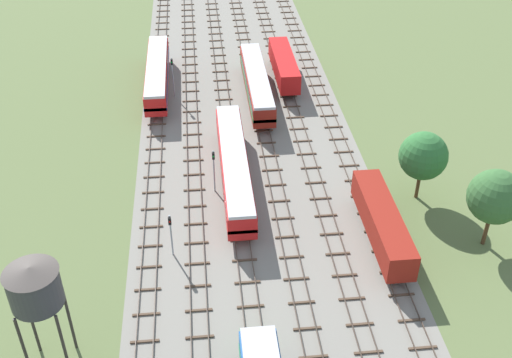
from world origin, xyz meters
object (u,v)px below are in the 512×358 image
Objects in this scene: diesel_railcar_far_left_far at (157,73)px; signal_post_near at (171,230)px; passenger_coach_centre_left_mid at (234,165)px; signal_post_mid at (173,73)px; diesel_railcar_centre_midfar at (257,83)px; freight_boxcar_centre_right_farther at (284,65)px; signal_post_nearest at (214,166)px; water_tower at (34,287)px; freight_boxcar_right_near at (382,222)px.

signal_post_near reaches higher than diesel_railcar_far_left_far.
signal_post_mid reaches higher than passenger_coach_centre_left_mid.
passenger_coach_centre_left_mid and diesel_railcar_centre_midfar have the same top height.
freight_boxcar_centre_right_farther is 2.67× the size of signal_post_nearest.
water_tower is at bearing -115.60° from diesel_railcar_centre_midfar.
diesel_railcar_far_left_far is 35.56m from signal_post_near.
diesel_railcar_far_left_far is 3.47× the size of signal_post_mid.
passenger_coach_centre_left_mid is at bearing 58.47° from signal_post_near.
freight_boxcar_centre_right_farther is (-4.54, 36.80, 0.00)m from freight_boxcar_right_near.
water_tower is at bearing -98.41° from diesel_railcar_far_left_far.
signal_post_nearest is at bearing 147.46° from freight_boxcar_right_near.
water_tower is at bearing -117.36° from freight_boxcar_centre_right_farther.
freight_boxcar_right_near is 38.86m from signal_post_mid.
signal_post_near reaches higher than freight_boxcar_right_near.
water_tower is 16.07m from signal_post_near.
freight_boxcar_right_near is 0.68× the size of diesel_railcar_centre_midfar.
signal_post_near is (-15.90, -36.71, 0.63)m from freight_boxcar_centre_right_farther.
water_tower reaches higher than diesel_railcar_far_left_far.
freight_boxcar_right_near is at bearing -0.24° from signal_post_near.
diesel_railcar_far_left_far is at bearing 110.44° from passenger_coach_centre_left_mid.
passenger_coach_centre_left_mid is 1.07× the size of diesel_railcar_far_left_far.
signal_post_mid is (2.27, -2.54, 1.12)m from diesel_railcar_far_left_far.
passenger_coach_centre_left_mid is 27.18m from freight_boxcar_centre_right_farther.
signal_post_nearest is at bearing 65.71° from signal_post_near.
diesel_railcar_centre_midfar is 22.13m from signal_post_nearest.
signal_post_near is at bearing -110.05° from diesel_railcar_centre_midfar.
freight_boxcar_centre_right_farther is at bearing 50.95° from diesel_railcar_centre_midfar.
diesel_railcar_far_left_far is (-13.63, 4.37, 0.00)m from diesel_railcar_centre_midfar.
signal_post_mid reaches higher than diesel_railcar_centre_midfar.
freight_boxcar_right_near is at bearing -32.54° from signal_post_nearest.
signal_post_near is 0.81× the size of signal_post_mid.
water_tower is at bearing -101.68° from signal_post_mid.
passenger_coach_centre_left_mid is at bearing -109.54° from freight_boxcar_centre_right_farther.
signal_post_nearest is (-15.90, 10.15, 0.89)m from freight_boxcar_right_near.
diesel_railcar_far_left_far is 4.27× the size of signal_post_near.
passenger_coach_centre_left_mid is at bearing 24.65° from signal_post_nearest.
signal_post_nearest is (13.82, 22.02, -5.14)m from water_tower.
freight_boxcar_centre_right_farther is at bearing 97.04° from freight_boxcar_right_near.
water_tower is (-7.01, -47.44, 5.88)m from diesel_railcar_far_left_far.
signal_post_mid reaches higher than freight_boxcar_centre_right_farther.
freight_boxcar_right_near is 20.45m from signal_post_near.
freight_boxcar_right_near is at bearing -82.96° from freight_boxcar_centre_right_farther.
freight_boxcar_centre_right_farther is 2.37× the size of signal_post_mid.
signal_post_mid is (-15.90, -3.78, 1.27)m from freight_boxcar_centre_right_farther.
diesel_railcar_far_left_far is at bearing -176.11° from freight_boxcar_centre_right_farther.
freight_boxcar_centre_right_farther is (4.55, 5.61, -0.15)m from diesel_railcar_centre_midfar.
diesel_railcar_far_left_far is 26.32m from signal_post_nearest.
passenger_coach_centre_left_mid is 4.20× the size of signal_post_nearest.
freight_boxcar_right_near and freight_boxcar_centre_right_farther have the same top height.
diesel_railcar_far_left_far is at bearing 93.66° from signal_post_near.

